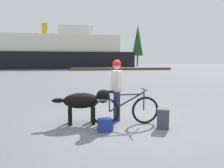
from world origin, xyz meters
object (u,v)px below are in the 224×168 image
bicycle (125,110)px  sailboat_moored (37,66)px  handbag_pannier (105,125)px  ferry_boat (63,53)px  dog (85,101)px  person_cyclist (117,84)px  backpack (163,119)px

bicycle → sailboat_moored: size_ratio=0.25×
bicycle → sailboat_moored: bearing=102.7°
bicycle → handbag_pannier: size_ratio=5.46×
ferry_boat → handbag_pannier: bearing=-85.7°
dog → handbag_pannier: 0.94m
dog → sailboat_moored: (-7.57, 37.79, -0.10)m
bicycle → dog: 1.06m
dog → sailboat_moored: size_ratio=0.21×
person_cyclist → dog: size_ratio=1.12×
ferry_boat → person_cyclist: bearing=-85.0°
handbag_pannier → dog: bearing=120.3°
person_cyclist → dog: bearing=-168.6°
person_cyclist → bicycle: bearing=-76.3°
person_cyclist → sailboat_moored: bearing=102.7°
handbag_pannier → sailboat_moored: bearing=101.7°
dog → person_cyclist: bearing=11.4°
handbag_pannier → sailboat_moored: 39.33m
backpack → sailboat_moored: sailboat_moored is taller
person_cyclist → dog: 0.97m
dog → backpack: (1.82, -0.74, -0.36)m
ferry_boat → sailboat_moored: ferry_boat is taller
dog → ferry_boat: ferry_boat is taller
bicycle → dog: size_ratio=1.19×
sailboat_moored → handbag_pannier: bearing=-78.3°
handbag_pannier → ferry_boat: (-2.90, 38.96, 2.96)m
backpack → person_cyclist: bearing=136.0°
bicycle → handbag_pannier: bearing=-144.3°
person_cyclist → dog: (-0.87, -0.18, -0.39)m
ferry_boat → sailboat_moored: bearing=-174.9°
sailboat_moored → backpack: bearing=-76.3°
handbag_pannier → ferry_boat: size_ratio=0.01×
handbag_pannier → person_cyclist: bearing=63.1°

